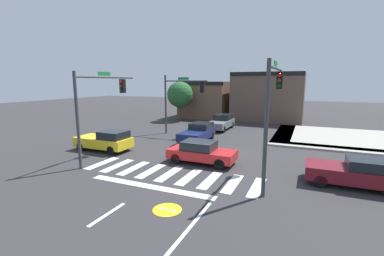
{
  "coord_description": "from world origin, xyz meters",
  "views": [
    {
      "loc": [
        6.84,
        -16.89,
        5.04
      ],
      "look_at": [
        -0.37,
        -0.59,
        1.93
      ],
      "focal_mm": 24.89,
      "sensor_mm": 36.0,
      "label": 1
    }
  ],
  "objects_px": {
    "traffic_signal_southeast": "(273,99)",
    "traffic_signal_northwest": "(181,95)",
    "car_yellow": "(106,141)",
    "car_navy": "(198,132)",
    "car_red": "(201,152)",
    "car_gray": "(221,122)",
    "traffic_signal_southwest": "(100,99)",
    "roadside_tree": "(180,95)",
    "car_maroon": "(358,172)"
  },
  "relations": [
    {
      "from": "traffic_signal_southeast",
      "to": "car_gray",
      "type": "distance_m",
      "value": 15.61
    },
    {
      "from": "traffic_signal_northwest",
      "to": "car_gray",
      "type": "xyz_separation_m",
      "value": [
        2.68,
        4.3,
        -3.04
      ]
    },
    {
      "from": "car_gray",
      "to": "roadside_tree",
      "type": "bearing_deg",
      "value": -119.76
    },
    {
      "from": "car_yellow",
      "to": "car_gray",
      "type": "xyz_separation_m",
      "value": [
        5.1,
        12.03,
        0.03
      ]
    },
    {
      "from": "traffic_signal_northwest",
      "to": "car_yellow",
      "type": "distance_m",
      "value": 8.66
    },
    {
      "from": "traffic_signal_southeast",
      "to": "roadside_tree",
      "type": "distance_m",
      "value": 22.28
    },
    {
      "from": "traffic_signal_southwest",
      "to": "roadside_tree",
      "type": "distance_m",
      "value": 18.21
    },
    {
      "from": "car_maroon",
      "to": "roadside_tree",
      "type": "bearing_deg",
      "value": -42.83
    },
    {
      "from": "traffic_signal_southwest",
      "to": "car_navy",
      "type": "xyz_separation_m",
      "value": [
        3.49,
        7.62,
        -3.23
      ]
    },
    {
      "from": "traffic_signal_northwest",
      "to": "car_navy",
      "type": "bearing_deg",
      "value": -38.33
    },
    {
      "from": "traffic_signal_southwest",
      "to": "roadside_tree",
      "type": "height_order",
      "value": "traffic_signal_southwest"
    },
    {
      "from": "car_yellow",
      "to": "roadside_tree",
      "type": "distance_m",
      "value": 16.26
    },
    {
      "from": "traffic_signal_northwest",
      "to": "car_gray",
      "type": "bearing_deg",
      "value": 58.09
    },
    {
      "from": "traffic_signal_southeast",
      "to": "car_maroon",
      "type": "distance_m",
      "value": 5.42
    },
    {
      "from": "car_yellow",
      "to": "car_navy",
      "type": "xyz_separation_m",
      "value": [
        5.03,
        5.67,
        0.0
      ]
    },
    {
      "from": "traffic_signal_southeast",
      "to": "car_maroon",
      "type": "height_order",
      "value": "traffic_signal_southeast"
    },
    {
      "from": "traffic_signal_southwest",
      "to": "car_red",
      "type": "bearing_deg",
      "value": -71.77
    },
    {
      "from": "traffic_signal_southeast",
      "to": "car_gray",
      "type": "bearing_deg",
      "value": 26.71
    },
    {
      "from": "traffic_signal_southeast",
      "to": "car_yellow",
      "type": "height_order",
      "value": "traffic_signal_southeast"
    },
    {
      "from": "traffic_signal_southeast",
      "to": "traffic_signal_northwest",
      "type": "relative_size",
      "value": 1.06
    },
    {
      "from": "car_gray",
      "to": "roadside_tree",
      "type": "distance_m",
      "value": 8.32
    },
    {
      "from": "car_yellow",
      "to": "car_navy",
      "type": "height_order",
      "value": "car_yellow"
    },
    {
      "from": "car_gray",
      "to": "traffic_signal_northwest",
      "type": "bearing_deg",
      "value": -31.91
    },
    {
      "from": "car_yellow",
      "to": "roadside_tree",
      "type": "xyz_separation_m",
      "value": [
        -1.76,
        15.95,
        2.63
      ]
    },
    {
      "from": "car_navy",
      "to": "traffic_signal_northwest",
      "type": "bearing_deg",
      "value": -128.33
    },
    {
      "from": "traffic_signal_northwest",
      "to": "car_navy",
      "type": "distance_m",
      "value": 4.52
    },
    {
      "from": "car_red",
      "to": "car_navy",
      "type": "height_order",
      "value": "car_navy"
    },
    {
      "from": "car_gray",
      "to": "car_yellow",
      "type": "bearing_deg",
      "value": -22.99
    },
    {
      "from": "car_maroon",
      "to": "car_navy",
      "type": "relative_size",
      "value": 1.06
    },
    {
      "from": "traffic_signal_northwest",
      "to": "car_navy",
      "type": "xyz_separation_m",
      "value": [
        2.6,
        -2.06,
        -3.07
      ]
    },
    {
      "from": "car_yellow",
      "to": "roadside_tree",
      "type": "height_order",
      "value": "roadside_tree"
    },
    {
      "from": "car_maroon",
      "to": "car_gray",
      "type": "bearing_deg",
      "value": -49.03
    },
    {
      "from": "car_red",
      "to": "car_navy",
      "type": "bearing_deg",
      "value": -65.54
    },
    {
      "from": "car_red",
      "to": "roadside_tree",
      "type": "xyz_separation_m",
      "value": [
        -9.35,
        15.91,
        2.68
      ]
    },
    {
      "from": "car_red",
      "to": "roadside_tree",
      "type": "bearing_deg",
      "value": -59.57
    },
    {
      "from": "car_gray",
      "to": "car_navy",
      "type": "bearing_deg",
      "value": -0.71
    },
    {
      "from": "roadside_tree",
      "to": "traffic_signal_southwest",
      "type": "bearing_deg",
      "value": -79.57
    },
    {
      "from": "traffic_signal_southwest",
      "to": "car_navy",
      "type": "height_order",
      "value": "traffic_signal_southwest"
    },
    {
      "from": "car_red",
      "to": "car_navy",
      "type": "distance_m",
      "value": 6.18
    },
    {
      "from": "car_gray",
      "to": "roadside_tree",
      "type": "xyz_separation_m",
      "value": [
        -6.86,
        3.93,
        2.6
      ]
    },
    {
      "from": "traffic_signal_southwest",
      "to": "car_red",
      "type": "height_order",
      "value": "traffic_signal_southwest"
    },
    {
      "from": "car_yellow",
      "to": "traffic_signal_southeast",
      "type": "bearing_deg",
      "value": 172.46
    },
    {
      "from": "traffic_signal_southwest",
      "to": "car_yellow",
      "type": "distance_m",
      "value": 4.07
    },
    {
      "from": "traffic_signal_southeast",
      "to": "roadside_tree",
      "type": "relative_size",
      "value": 1.19
    },
    {
      "from": "traffic_signal_southwest",
      "to": "roadside_tree",
      "type": "bearing_deg",
      "value": 10.43
    },
    {
      "from": "car_gray",
      "to": "traffic_signal_southeast",
      "type": "bearing_deg",
      "value": 26.71
    },
    {
      "from": "traffic_signal_southwest",
      "to": "car_navy",
      "type": "bearing_deg",
      "value": -24.62
    },
    {
      "from": "car_yellow",
      "to": "car_red",
      "type": "height_order",
      "value": "car_yellow"
    },
    {
      "from": "traffic_signal_northwest",
      "to": "car_red",
      "type": "distance_m",
      "value": 9.77
    },
    {
      "from": "traffic_signal_southwest",
      "to": "car_red",
      "type": "xyz_separation_m",
      "value": [
        6.05,
        1.99,
        -3.28
      ]
    }
  ]
}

